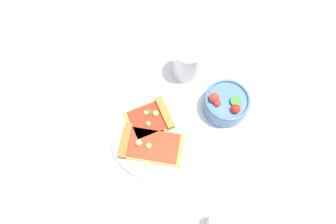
{
  "coord_description": "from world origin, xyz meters",
  "views": [
    {
      "loc": [
        -0.06,
        -0.3,
        0.76
      ],
      "look_at": [
        0.03,
        -0.02,
        0.03
      ],
      "focal_mm": 32.17,
      "sensor_mm": 36.0,
      "label": 1
    }
  ],
  "objects_px": {
    "soda_glass": "(187,62)",
    "pepper_shaker": "(216,223)",
    "salad_bowl": "(226,103)",
    "pizza_slice_near": "(153,118)",
    "plate": "(155,135)",
    "paper_napkin": "(72,64)",
    "pizza_slice_far": "(147,145)"
  },
  "relations": [
    {
      "from": "pizza_slice_far",
      "to": "salad_bowl",
      "type": "bearing_deg",
      "value": 10.81
    },
    {
      "from": "soda_glass",
      "to": "pepper_shaker",
      "type": "height_order",
      "value": "soda_glass"
    },
    {
      "from": "pizza_slice_near",
      "to": "paper_napkin",
      "type": "distance_m",
      "value": 0.3
    },
    {
      "from": "plate",
      "to": "paper_napkin",
      "type": "relative_size",
      "value": 1.5
    },
    {
      "from": "pizza_slice_near",
      "to": "salad_bowl",
      "type": "bearing_deg",
      "value": -6.15
    },
    {
      "from": "plate",
      "to": "soda_glass",
      "type": "relative_size",
      "value": 2.21
    },
    {
      "from": "salad_bowl",
      "to": "paper_napkin",
      "type": "bearing_deg",
      "value": 145.04
    },
    {
      "from": "pizza_slice_far",
      "to": "salad_bowl",
      "type": "xyz_separation_m",
      "value": [
        0.23,
        0.04,
        0.01
      ]
    },
    {
      "from": "salad_bowl",
      "to": "soda_glass",
      "type": "height_order",
      "value": "soda_glass"
    },
    {
      "from": "paper_napkin",
      "to": "soda_glass",
      "type": "bearing_deg",
      "value": -21.19
    },
    {
      "from": "pizza_slice_near",
      "to": "pizza_slice_far",
      "type": "bearing_deg",
      "value": -118.19
    },
    {
      "from": "pizza_slice_near",
      "to": "soda_glass",
      "type": "bearing_deg",
      "value": 41.66
    },
    {
      "from": "salad_bowl",
      "to": "soda_glass",
      "type": "relative_size",
      "value": 1.13
    },
    {
      "from": "salad_bowl",
      "to": "plate",
      "type": "bearing_deg",
      "value": -174.16
    },
    {
      "from": "pizza_slice_near",
      "to": "salad_bowl",
      "type": "xyz_separation_m",
      "value": [
        0.2,
        -0.02,
        0.01
      ]
    },
    {
      "from": "salad_bowl",
      "to": "pizza_slice_far",
      "type": "bearing_deg",
      "value": -169.19
    },
    {
      "from": "pizza_slice_near",
      "to": "plate",
      "type": "bearing_deg",
      "value": -99.59
    },
    {
      "from": "pizza_slice_far",
      "to": "pepper_shaker",
      "type": "height_order",
      "value": "pepper_shaker"
    },
    {
      "from": "pepper_shaker",
      "to": "pizza_slice_near",
      "type": "bearing_deg",
      "value": 102.23
    },
    {
      "from": "pizza_slice_far",
      "to": "soda_glass",
      "type": "height_order",
      "value": "soda_glass"
    },
    {
      "from": "pizza_slice_far",
      "to": "pepper_shaker",
      "type": "distance_m",
      "value": 0.25
    },
    {
      "from": "pizza_slice_near",
      "to": "pepper_shaker",
      "type": "relative_size",
      "value": 1.65
    },
    {
      "from": "plate",
      "to": "soda_glass",
      "type": "distance_m",
      "value": 0.22
    },
    {
      "from": "plate",
      "to": "pepper_shaker",
      "type": "xyz_separation_m",
      "value": [
        0.07,
        -0.25,
        0.03
      ]
    },
    {
      "from": "pizza_slice_near",
      "to": "salad_bowl",
      "type": "relative_size",
      "value": 0.99
    },
    {
      "from": "pizza_slice_far",
      "to": "paper_napkin",
      "type": "bearing_deg",
      "value": 115.11
    },
    {
      "from": "soda_glass",
      "to": "paper_napkin",
      "type": "relative_size",
      "value": 0.68
    },
    {
      "from": "soda_glass",
      "to": "paper_napkin",
      "type": "xyz_separation_m",
      "value": [
        -0.31,
        0.12,
        -0.05
      ]
    },
    {
      "from": "salad_bowl",
      "to": "pepper_shaker",
      "type": "distance_m",
      "value": 0.3
    },
    {
      "from": "pizza_slice_near",
      "to": "pepper_shaker",
      "type": "bearing_deg",
      "value": -77.77
    },
    {
      "from": "soda_glass",
      "to": "pepper_shaker",
      "type": "xyz_separation_m",
      "value": [
        -0.07,
        -0.41,
        -0.01
      ]
    },
    {
      "from": "salad_bowl",
      "to": "pepper_shaker",
      "type": "height_order",
      "value": "salad_bowl"
    }
  ]
}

